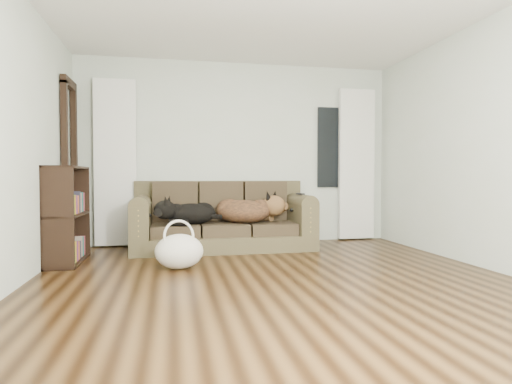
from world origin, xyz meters
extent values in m
plane|color=black|center=(0.00, 0.00, 0.00)|extent=(5.00, 5.00, 0.00)
cube|color=#B0BCA9|center=(0.00, 2.50, 1.30)|extent=(4.50, 0.04, 2.60)
cube|color=#B0BCA9|center=(-2.25, 0.00, 1.30)|extent=(0.04, 5.00, 2.60)
cube|color=#B0BCA9|center=(2.25, 0.00, 1.30)|extent=(0.04, 5.00, 2.60)
cube|color=white|center=(-1.70, 2.42, 1.15)|extent=(0.55, 0.08, 2.25)
cube|color=white|center=(1.80, 2.42, 1.15)|extent=(0.55, 0.08, 2.25)
cube|color=black|center=(1.45, 2.47, 1.40)|extent=(0.50, 0.03, 1.20)
cube|color=black|center=(-2.20, 2.05, 1.05)|extent=(0.07, 0.60, 2.10)
cube|color=#413820|center=(-0.28, 1.97, 0.45)|extent=(2.34, 1.01, 0.96)
ellipsoid|color=black|center=(-0.75, 1.88, 0.48)|extent=(0.67, 0.49, 0.28)
ellipsoid|color=black|center=(0.02, 1.91, 0.49)|extent=(0.94, 0.86, 0.34)
cube|color=black|center=(0.74, 1.85, 0.73)|extent=(0.08, 0.20, 0.02)
ellipsoid|color=silver|center=(-0.88, 0.82, 0.16)|extent=(0.52, 0.41, 0.36)
cube|color=black|center=(-2.09, 1.38, 0.50)|extent=(0.33, 0.86, 1.07)
camera|label=1|loc=(-0.95, -3.65, 0.95)|focal=30.00mm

